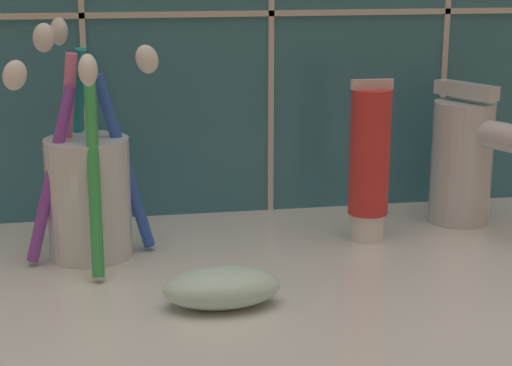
{
  "coord_description": "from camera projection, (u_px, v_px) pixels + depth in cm",
  "views": [
    {
      "loc": [
        -12.88,
        -56.78,
        24.96
      ],
      "look_at": [
        -2.25,
        3.17,
        8.54
      ],
      "focal_mm": 60.0,
      "sensor_mm": 36.0,
      "label": 1
    }
  ],
  "objects": [
    {
      "name": "sink_faucet",
      "position": [
        470.0,
        157.0,
        0.74
      ],
      "size": [
        7.63,
        11.87,
        12.27
      ],
      "rotation": [
        0.0,
        0.0,
        -1.11
      ],
      "color": "silver",
      "rests_on": "sink_counter"
    },
    {
      "name": "sink_counter",
      "position": [
        294.0,
        292.0,
        0.62
      ],
      "size": [
        64.8,
        35.98,
        2.0
      ],
      "primitive_type": "cube",
      "color": "silver",
      "rests_on": "ground"
    },
    {
      "name": "toothpaste_tube",
      "position": [
        369.0,
        162.0,
        0.69
      ],
      "size": [
        3.44,
        3.28,
        13.31
      ],
      "color": "white",
      "rests_on": "sink_counter"
    },
    {
      "name": "soap_bar",
      "position": [
        222.0,
        287.0,
        0.57
      ],
      "size": [
        7.93,
        4.53,
        2.65
      ],
      "primitive_type": "ellipsoid",
      "color": "silver",
      "rests_on": "sink_counter"
    },
    {
      "name": "toothbrush_cup",
      "position": [
        87.0,
        186.0,
        0.66
      ],
      "size": [
        11.86,
        13.35,
        18.27
      ],
      "color": "silver",
      "rests_on": "sink_counter"
    }
  ]
}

